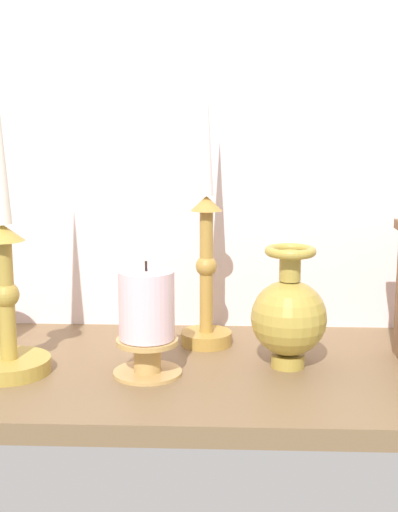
{
  "coord_description": "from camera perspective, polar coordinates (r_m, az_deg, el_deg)",
  "views": [
    {
      "loc": [
        -0.61,
        -82.28,
        29.6
      ],
      "look_at": [
        -3.99,
        0.0,
        14.0
      ],
      "focal_mm": 48.23,
      "sensor_mm": 36.0,
      "label": 1
    }
  ],
  "objects": [
    {
      "name": "pillar_candle_front",
      "position": [
        0.83,
        -4.35,
        -5.28
      ],
      "size": [
        8.35,
        8.35,
        13.97
      ],
      "color": "tan",
      "rests_on": "ground_plane"
    },
    {
      "name": "back_wall",
      "position": [
        1.01,
        2.76,
        12.36
      ],
      "size": [
        120.0,
        2.0,
        65.0
      ],
      "primitive_type": "cube",
      "color": "white",
      "rests_on": "ground_plane"
    },
    {
      "name": "brass_vase_bulbous",
      "position": [
        0.86,
        7.44,
        -4.78
      ],
      "size": [
        9.41,
        9.41,
        15.24
      ],
      "color": "#AD933C",
      "rests_on": "ground_plane"
    },
    {
      "name": "candlestick_tall_left",
      "position": [
        0.85,
        -15.79,
        -1.71
      ],
      "size": [
        9.91,
        9.91,
        38.85
      ],
      "color": "#AD8F3A",
      "rests_on": "ground_plane"
    },
    {
      "name": "ground_plane",
      "position": [
        0.88,
        2.64,
        -9.81
      ],
      "size": [
        100.0,
        36.0,
        2.4
      ],
      "primitive_type": "cube",
      "color": "brown"
    },
    {
      "name": "candlestick_tall_center",
      "position": [
        0.92,
        0.61,
        -0.04
      ],
      "size": [
        7.03,
        7.03,
        36.71
      ],
      "color": "#AE8439",
      "rests_on": "ground_plane"
    }
  ]
}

